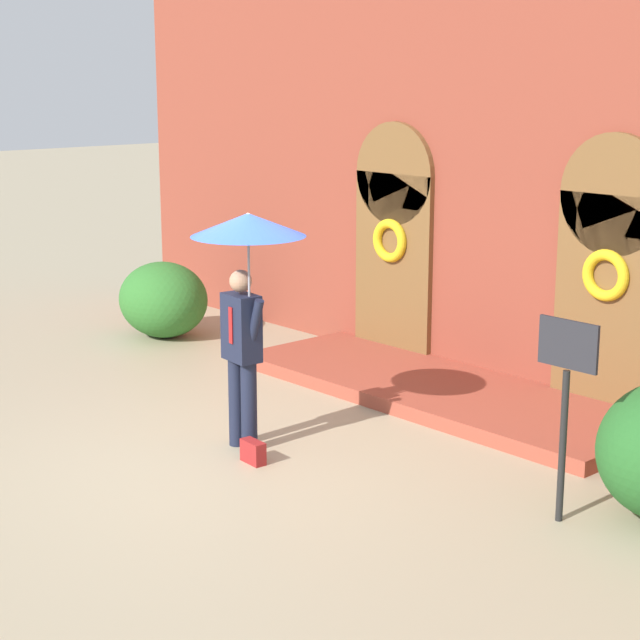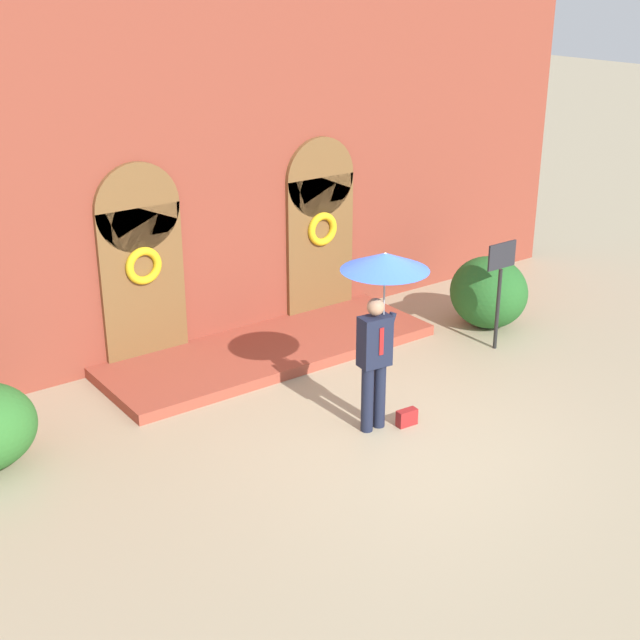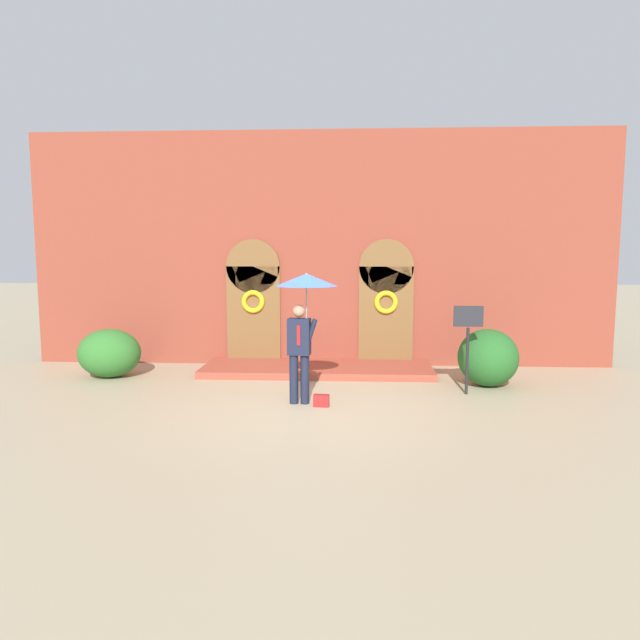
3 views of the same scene
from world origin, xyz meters
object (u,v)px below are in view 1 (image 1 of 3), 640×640
person_with_umbrella (247,260)px  sign_post (566,387)px  shrub_left (163,300)px  handbag (253,452)px

person_with_umbrella → sign_post: size_ratio=1.37×
sign_post → shrub_left: sign_post is taller
person_with_umbrella → shrub_left: (-4.47, 1.99, -1.38)m
handbag → sign_post: size_ratio=0.16×
handbag → person_with_umbrella: bearing=151.4°
person_with_umbrella → shrub_left: person_with_umbrella is taller
handbag → shrub_left: shrub_left is taller
handbag → sign_post: 3.14m
person_with_umbrella → shrub_left: 5.08m
handbag → shrub_left: (-4.78, 2.19, 0.42)m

